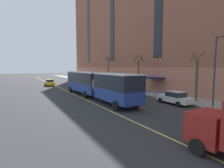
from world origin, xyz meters
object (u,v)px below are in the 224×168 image
object	(u,v)px
street_tree_far_downtown	(108,70)
street_lamp	(217,65)
city_bus	(95,83)
parked_car_navy_5	(106,85)
parked_car_white_2	(88,81)
parked_car_red_3	(125,88)
street_tree_far_uptown	(138,72)
parked_car_white_1	(174,98)
street_tree_mid_block	(196,77)
taxi_cab	(50,83)

from	to	relation	value
street_tree_far_downtown	street_lamp	bearing A→B (deg)	-93.57
city_bus	parked_car_navy_5	xyz separation A→B (m)	(6.64, 9.66, -1.36)
parked_car_white_2	parked_car_navy_5	distance (m)	9.95
parked_car_red_3	street_tree_far_uptown	size ratio (longest dim) A/B	0.72
street_tree_far_uptown	parked_car_white_2	bearing A→B (deg)	101.88
city_bus	parked_car_white_1	distance (m)	10.84
street_tree_mid_block	street_tree_far_uptown	world-z (taller)	street_tree_far_uptown
parked_car_navy_5	street_tree_mid_block	bearing A→B (deg)	-79.53
parked_car_white_1	parked_car_navy_5	distance (m)	18.16
parked_car_white_1	street_tree_far_uptown	distance (m)	12.38
city_bus	street_tree_far_uptown	xyz separation A→B (m)	(10.05, 3.05, 1.43)
parked_car_red_3	parked_car_white_2	bearing A→B (deg)	90.57
street_tree_far_uptown	city_bus	bearing A→B (deg)	-163.14
street_lamp	street_tree_far_uptown	bearing A→B (deg)	83.80
parked_car_white_1	taxi_cab	bearing A→B (deg)	107.75
taxi_cab	street_tree_mid_block	world-z (taller)	street_tree_mid_block
parked_car_navy_5	street_lamp	xyz separation A→B (m)	(1.74, -21.95, 3.87)
parked_car_white_1	street_tree_far_downtown	world-z (taller)	street_tree_far_downtown
taxi_cab	parked_car_white_2	bearing A→B (deg)	-7.67
city_bus	parked_car_navy_5	distance (m)	11.80
parked_car_navy_5	street_tree_far_downtown	world-z (taller)	street_tree_far_downtown
street_tree_far_downtown	city_bus	bearing A→B (deg)	-123.84
city_bus	street_lamp	distance (m)	15.09
taxi_cab	street_tree_far_downtown	size ratio (longest dim) A/B	0.61
parked_car_white_2	street_lamp	world-z (taller)	street_lamp
parked_car_white_2	street_lamp	distance (m)	32.18
parked_car_red_3	street_tree_far_uptown	distance (m)	4.35
parked_car_navy_5	taxi_cab	size ratio (longest dim) A/B	1.01
parked_car_white_2	parked_car_red_3	distance (m)	16.97
street_tree_far_uptown	street_tree_far_downtown	size ratio (longest dim) A/B	0.91
parked_car_white_1	taxi_cab	world-z (taller)	same
parked_car_red_3	taxi_cab	bearing A→B (deg)	117.65
parked_car_white_1	city_bus	bearing A→B (deg)	127.75
parked_car_white_1	street_tree_far_uptown	world-z (taller)	street_tree_far_uptown
street_tree_mid_block	parked_car_red_3	bearing A→B (deg)	106.17
street_tree_mid_block	street_lamp	xyz separation A→B (m)	(-1.68, -3.46, 1.41)
parked_car_white_2	parked_car_red_3	size ratio (longest dim) A/B	1.01
parked_car_red_3	street_tree_mid_block	xyz separation A→B (m)	(3.32, -11.47, 2.46)
taxi_cab	street_lamp	bearing A→B (deg)	-71.33
street_tree_mid_block	street_lamp	bearing A→B (deg)	-115.83
street_tree_far_downtown	parked_car_white_1	bearing A→B (deg)	-98.46
city_bus	street_tree_far_downtown	xyz separation A→B (m)	(10.09, 15.05, 1.74)
parked_car_white_1	parked_car_white_2	bearing A→B (deg)	90.04
city_bus	parked_car_navy_5	size ratio (longest dim) A/B	4.16
street_tree_far_uptown	street_lamp	bearing A→B (deg)	-96.20
taxi_cab	street_lamp	world-z (taller)	street_lamp
parked_car_white_1	parked_car_navy_5	bearing A→B (deg)	89.81
parked_car_navy_5	taxi_cab	xyz separation A→B (m)	(-9.46, 11.22, 0.00)
parked_car_white_2	street_tree_far_uptown	bearing A→B (deg)	-78.12
parked_car_white_2	street_tree_far_uptown	world-z (taller)	street_tree_far_uptown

